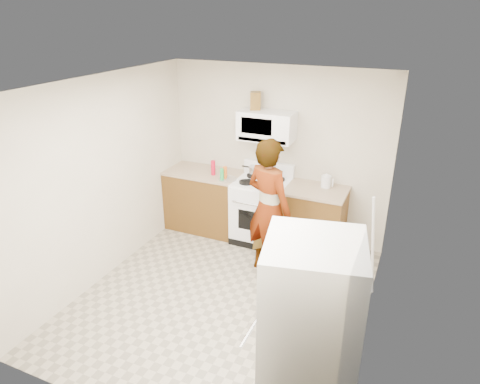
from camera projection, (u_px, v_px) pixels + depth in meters
The scene contains 20 objects.
floor at pixel (224, 297), 5.11m from camera, with size 3.60×3.60×0.00m, color gray.
back_wall at pixel (277, 154), 6.13m from camera, with size 3.20×0.02×2.50m, color beige.
right_wall at pixel (374, 230), 4.03m from camera, with size 0.02×3.60×2.50m, color beige.
cabinet_left at pixel (205, 201), 6.57m from camera, with size 1.12×0.62×0.90m, color #5A3815.
counter_left at pixel (204, 173), 6.39m from camera, with size 1.14×0.64×0.04m, color tan.
cabinet_right at pixel (314, 222), 5.94m from camera, with size 0.80×0.62×0.90m, color #5A3815.
counter_right at pixel (316, 191), 5.75m from camera, with size 0.82×0.64×0.04m, color tan.
gas_range at pixel (262, 210), 6.21m from camera, with size 0.76×0.65×1.13m.
microwave at pixel (267, 126), 5.83m from camera, with size 0.76×0.38×0.40m, color white.
person at pixel (269, 208), 5.29m from camera, with size 0.66×0.43×1.80m, color tan.
fridge at pixel (308, 340), 3.26m from camera, with size 0.70×0.70×1.70m, color silver.
kettle at pixel (326, 182), 5.79m from camera, with size 0.14×0.14×0.16m, color silver.
jug at pixel (255, 101), 5.81m from camera, with size 0.14×0.14×0.24m, color brown.
saucepan at pixel (256, 170), 6.21m from camera, with size 0.20×0.20×0.11m, color #ACACB0.
tray at pixel (269, 185), 5.83m from camera, with size 0.25×0.16×0.05m, color white.
bottle_spray at pixel (213, 168), 6.21m from camera, with size 0.06×0.06×0.22m, color red.
bottle_hot_sauce at pixel (225, 173), 6.07m from camera, with size 0.06×0.06×0.18m, color #D35C17.
bottle_green_cap at pixel (222, 175), 6.02m from camera, with size 0.05×0.05×0.17m, color green.
pot_lid at pixel (228, 179), 6.08m from camera, with size 0.26×0.26×0.01m, color silver.
broom at pixel (373, 248), 4.84m from camera, with size 0.03×0.03×1.36m, color silver.
Camera 1 is at (1.86, -3.77, 3.17)m, focal length 32.00 mm.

